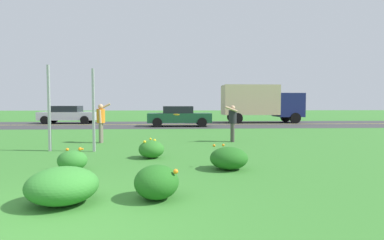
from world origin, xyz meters
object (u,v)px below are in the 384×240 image
(person_catcher_dark_shirt, at_px, (232,120))
(car_silver_center_left, at_px, (68,114))
(frisbee_orange, at_px, (176,115))
(box_truck_navy, at_px, (260,102))
(sign_post_near_path, at_px, (49,108))
(sign_post_by_roadside, at_px, (93,110))
(person_thrower_orange_shirt, at_px, (101,120))
(car_dark_green_center_right, at_px, (179,116))

(person_catcher_dark_shirt, height_order, car_silver_center_left, person_catcher_dark_shirt)
(frisbee_orange, relative_size, box_truck_navy, 0.04)
(box_truck_navy, bearing_deg, frisbee_orange, -119.81)
(sign_post_near_path, distance_m, sign_post_by_roadside, 1.55)
(person_thrower_orange_shirt, relative_size, box_truck_navy, 0.25)
(car_dark_green_center_right, bearing_deg, sign_post_near_path, -112.38)
(sign_post_near_path, bearing_deg, person_thrower_orange_shirt, 60.38)
(sign_post_near_path, distance_m, car_silver_center_left, 15.58)
(person_thrower_orange_shirt, xyz_separation_m, car_dark_green_center_right, (3.39, 9.05, -0.23))
(frisbee_orange, bearing_deg, sign_post_near_path, -152.20)
(person_catcher_dark_shirt, relative_size, car_silver_center_left, 0.35)
(frisbee_orange, xyz_separation_m, car_silver_center_left, (-8.85, 12.60, -0.42))
(person_thrower_orange_shirt, height_order, car_silver_center_left, person_thrower_orange_shirt)
(frisbee_orange, distance_m, car_dark_green_center_right, 8.91)
(car_silver_center_left, bearing_deg, sign_post_near_path, -73.23)
(frisbee_orange, bearing_deg, car_silver_center_left, 125.07)
(sign_post_near_path, height_order, box_truck_navy, box_truck_navy)
(person_catcher_dark_shirt, xyz_separation_m, car_silver_center_left, (-11.24, 12.73, -0.19))
(sign_post_by_roadside, xyz_separation_m, frisbee_orange, (2.82, 2.48, -0.24))
(sign_post_near_path, relative_size, car_silver_center_left, 0.65)
(person_thrower_orange_shirt, relative_size, car_dark_green_center_right, 0.37)
(frisbee_orange, distance_m, car_silver_center_left, 15.41)
(frisbee_orange, bearing_deg, person_catcher_dark_shirt, -3.11)
(person_catcher_dark_shirt, bearing_deg, sign_post_by_roadside, -155.69)
(frisbee_orange, bearing_deg, car_dark_green_center_right, 88.38)
(sign_post_near_path, xyz_separation_m, car_dark_green_center_right, (4.61, 11.20, -0.73))
(car_silver_center_left, xyz_separation_m, car_dark_green_center_right, (9.10, -3.71, 0.00))
(car_silver_center_left, bearing_deg, person_thrower_orange_shirt, -65.87)
(box_truck_navy, bearing_deg, sign_post_near_path, -127.85)
(sign_post_near_path, height_order, sign_post_by_roadside, sign_post_near_path)
(sign_post_by_roadside, relative_size, person_thrower_orange_shirt, 1.69)
(sign_post_by_roadside, relative_size, box_truck_navy, 0.42)
(person_catcher_dark_shirt, bearing_deg, car_silver_center_left, 131.42)
(sign_post_by_roadside, bearing_deg, person_catcher_dark_shirt, 24.31)
(sign_post_by_roadside, relative_size, car_silver_center_left, 0.62)
(sign_post_near_path, bearing_deg, frisbee_orange, 27.80)
(box_truck_navy, bearing_deg, sign_post_by_roadside, -123.65)
(frisbee_orange, relative_size, car_silver_center_left, 0.06)
(sign_post_near_path, bearing_deg, box_truck_navy, 52.15)
(car_silver_center_left, height_order, car_dark_green_center_right, same)
(person_catcher_dark_shirt, relative_size, car_dark_green_center_right, 0.35)
(person_thrower_orange_shirt, relative_size, frisbee_orange, 6.25)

